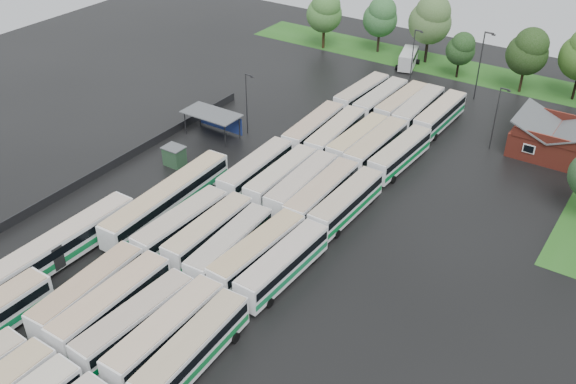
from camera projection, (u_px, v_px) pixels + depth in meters
The scene contains 45 objects.
ground at pixel (210, 257), 67.85m from camera, with size 160.00×160.00×0.00m, color black.
brick_building at pixel (552, 142), 85.61m from camera, with size 10.07×8.60×5.39m.
wash_shed at pixel (214, 116), 89.67m from camera, with size 8.20×4.20×3.58m.
utility_hut at pixel (174, 156), 83.50m from camera, with size 2.70×2.20×2.62m.
grass_strip_north at pixel (455, 68), 112.30m from camera, with size 80.00×10.00×0.01m, color #235A18.
west_fence at pixel (117, 162), 83.47m from camera, with size 0.10×50.00×1.20m, color #2D2D30.
bus_r1c0 at pixel (88, 292), 60.39m from camera, with size 3.27×12.74×3.51m.
bus_r1c1 at pixel (112, 304), 58.87m from camera, with size 2.86×13.04×3.62m.
bus_r1c2 at pixel (136, 322), 57.06m from camera, with size 3.26×12.63×3.48m.
bus_r1c3 at pixel (166, 333), 55.84m from camera, with size 2.87×12.98×3.61m.
bus_r1c4 at pixel (193, 350), 54.18m from camera, with size 3.29×13.02×3.59m.
bus_r2c0 at pixel (181, 224), 69.57m from camera, with size 3.04×12.59×3.48m.
bus_r2c1 at pixel (209, 232), 68.45m from camera, with size 2.74×12.38×3.44m.
bus_r2c2 at pixel (230, 246), 66.42m from camera, with size 3.21×12.48×3.44m.
bus_r2c3 at pixel (258, 252), 65.34m from camera, with size 3.35×13.01×3.59m.
bus_r2c4 at pixel (283, 264), 63.83m from camera, with size 3.02×12.67×3.51m.
bus_r3c0 at pixel (256, 170), 79.30m from camera, with size 3.01×12.82×3.55m.
bus_r3c1 at pixel (281, 177), 77.83m from camera, with size 2.79×12.50×3.47m.
bus_r3c2 at pixel (302, 185), 76.19m from camera, with size 3.13×12.90×3.57m.
bus_r3c3 at pixel (322, 194), 74.54m from camera, with size 2.95×13.04×3.62m.
bus_r3c4 at pixel (346, 203), 73.13m from camera, with size 2.92×12.62×3.50m.
bus_r4c0 at pixel (314, 129), 88.57m from camera, with size 3.25×12.96×3.58m.
bus_r4c1 at pixel (336, 134), 87.11m from camera, with size 3.35×13.03×3.59m.
bus_r4c2 at pixel (358, 140), 85.84m from camera, with size 2.94×12.44×3.45m.
bus_r4c3 at pixel (376, 147), 84.21m from camera, with size 2.99×13.02×3.61m.
bus_r4c4 at pixel (400, 154), 82.73m from camera, with size 3.25×12.52×3.45m.
bus_r5c0 at pixel (362, 94), 98.56m from camera, with size 3.19×12.42×3.43m.
bus_r5c1 at pixel (380, 100), 96.55m from camera, with size 3.01×12.63×3.50m.
bus_r5c2 at pixel (401, 104), 95.43m from camera, with size 3.12×12.52×3.46m.
bus_r5c3 at pixel (418, 110), 93.71m from camera, with size 2.82×12.94×3.60m.
bus_r5c4 at pixel (440, 115), 92.30m from camera, with size 2.99×12.71×3.52m.
artic_bus_west_b at pixel (168, 199), 73.71m from camera, with size 3.35×19.50×3.60m.
artic_bus_west_c at pixel (57, 249), 65.89m from camera, with size 2.91×19.19×3.56m.
minibus at pixel (408, 58), 112.06m from camera, with size 4.08×7.03×2.89m.
tree_north_0 at pixel (325, 11), 117.01m from camera, with size 6.56×6.56×10.87m.
tree_north_1 at pixel (381, 16), 115.50m from camera, with size 6.28×6.28×10.40m.
tree_north_2 at pixel (431, 19), 110.40m from camera, with size 7.43×7.43×12.30m.
tree_north_3 at pixel (461, 48), 106.11m from camera, with size 4.83×4.83×8.00m.
tree_north_4 at pixel (529, 51), 100.04m from camera, with size 6.51×6.51×10.79m.
lamp_post_ne at pixel (497, 114), 85.01m from camera, with size 1.39×0.27×9.01m.
lamp_post_nw at pixel (247, 100), 88.85m from camera, with size 1.39×0.27×9.05m.
lamp_post_back_w at pixel (414, 53), 103.50m from camera, with size 1.43×0.28×9.31m.
lamp_post_back_e at pixel (481, 61), 98.01m from camera, with size 1.69×0.33×10.98m.
puddle_2 at pixel (153, 218), 73.85m from camera, with size 8.10×8.10×0.01m, color black.
puddle_3 at pixel (237, 281), 64.61m from camera, with size 4.72×4.72×0.01m, color black.
Camera 1 is at (36.46, -39.80, 42.50)m, focal length 40.00 mm.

